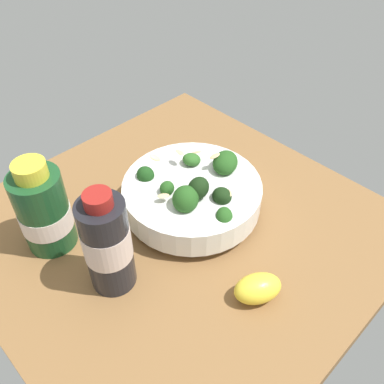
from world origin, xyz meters
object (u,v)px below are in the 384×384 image
Objects in this scene: bottle_tall at (44,210)px; bottle_short at (107,243)px; lemon_wedge at (258,288)px; bowl_of_broccoli at (193,193)px.

bottle_tall is 0.92× the size of bottle_short.
bowl_of_broccoli is at bearing -16.81° from lemon_wedge.
bottle_tall reaches higher than bowl_of_broccoli.
bowl_of_broccoli is 1.45× the size of bottle_tall.
bottle_short is at bearing 96.58° from bowl_of_broccoli.
bottle_tall is (10.21, 19.68, 2.75)cm from bowl_of_broccoli.
lemon_wedge is 0.43× the size of bottle_tall.
bottle_short reaches higher than lemon_wedge.
bowl_of_broccoli is 1.34× the size of bottle_short.
lemon_wedge is 20.57cm from bottle_short.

